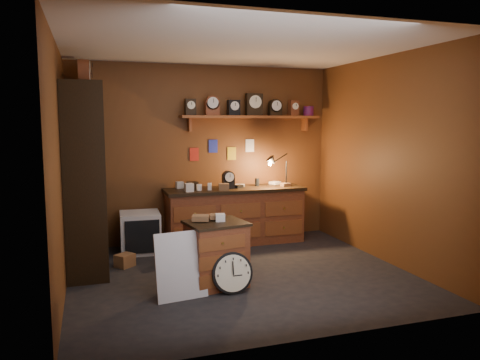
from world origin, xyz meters
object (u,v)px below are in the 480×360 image
shelving_unit (82,169)px  low_cabinet (216,251)px  big_round_clock (232,273)px  workbench (235,212)px

shelving_unit → low_cabinet: (1.41, -1.25, -0.85)m
shelving_unit → big_round_clock: size_ratio=5.66×
shelving_unit → low_cabinet: size_ratio=3.13×
shelving_unit → workbench: 2.36m
workbench → big_round_clock: workbench is taller
workbench → shelving_unit: bearing=-167.2°
low_cabinet → workbench: bearing=57.0°
shelving_unit → low_cabinet: 2.07m
workbench → low_cabinet: 1.90m
workbench → big_round_clock: size_ratio=4.65×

